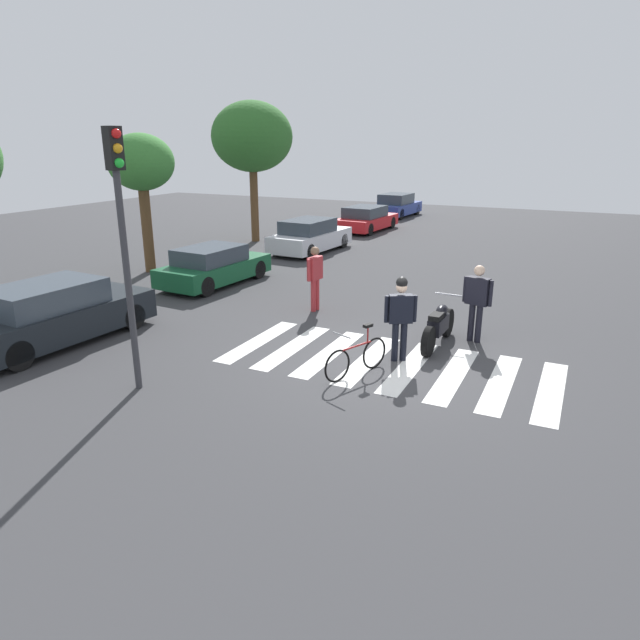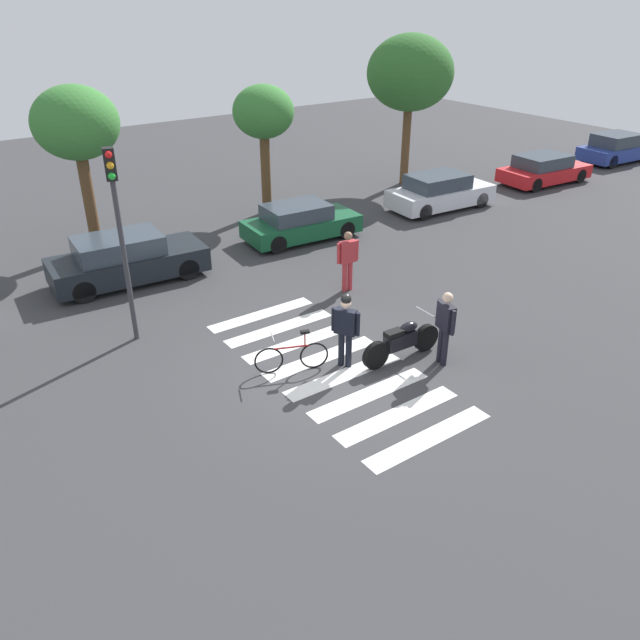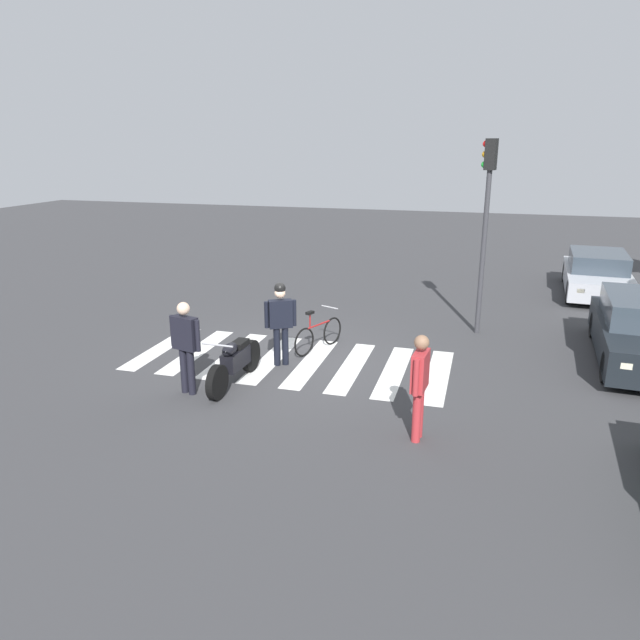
% 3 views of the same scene
% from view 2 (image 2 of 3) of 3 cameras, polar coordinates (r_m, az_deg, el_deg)
% --- Properties ---
extents(ground_plane, '(60.00, 60.00, 0.00)m').
position_cam_2_polar(ground_plane, '(14.40, 1.08, -4.22)').
color(ground_plane, '#38383A').
extents(police_motorcycle, '(2.15, 0.62, 1.05)m').
position_cam_2_polar(police_motorcycle, '(14.57, 7.37, -1.92)').
color(police_motorcycle, black).
rests_on(police_motorcycle, ground_plane).
extents(leaning_bicycle, '(1.57, 0.72, 0.99)m').
position_cam_2_polar(leaning_bicycle, '(14.08, -2.55, -3.31)').
color(leaning_bicycle, black).
rests_on(leaning_bicycle, ground_plane).
extents(officer_on_foot, '(0.42, 0.60, 1.80)m').
position_cam_2_polar(officer_on_foot, '(13.93, 2.32, -0.47)').
color(officer_on_foot, black).
rests_on(officer_on_foot, ground_plane).
extents(officer_by_motorcycle, '(0.32, 0.68, 1.78)m').
position_cam_2_polar(officer_by_motorcycle, '(14.30, 11.24, -0.29)').
color(officer_by_motorcycle, black).
rests_on(officer_by_motorcycle, ground_plane).
extents(pedestrian_bystander, '(0.69, 0.25, 1.75)m').
position_cam_2_polar(pedestrian_bystander, '(17.62, 2.52, 5.69)').
color(pedestrian_bystander, '#B22D33').
rests_on(pedestrian_bystander, ground_plane).
extents(crosswalk_stripes, '(2.98, 6.75, 0.01)m').
position_cam_2_polar(crosswalk_stripes, '(14.40, 1.08, -4.21)').
color(crosswalk_stripes, silver).
rests_on(crosswalk_stripes, ground_plane).
extents(car_black_suv, '(4.50, 2.04, 1.41)m').
position_cam_2_polar(car_black_suv, '(19.15, -17.10, 5.22)').
color(car_black_suv, black).
rests_on(car_black_suv, ground_plane).
extents(car_green_compact, '(4.01, 1.94, 1.24)m').
position_cam_2_polar(car_green_compact, '(21.61, -1.79, 8.79)').
color(car_green_compact, black).
rests_on(car_green_compact, ground_plane).
extents(car_white_van, '(4.28, 2.02, 1.35)m').
position_cam_2_polar(car_white_van, '(25.25, 10.76, 11.27)').
color(car_white_van, black).
rests_on(car_white_van, ground_plane).
extents(car_red_convertible, '(4.22, 2.08, 1.25)m').
position_cam_2_polar(car_red_convertible, '(29.93, 19.56, 12.68)').
color(car_red_convertible, black).
rests_on(car_red_convertible, ground_plane).
extents(car_blue_hatchback, '(4.05, 2.03, 1.36)m').
position_cam_2_polar(car_blue_hatchback, '(35.18, 25.21, 13.85)').
color(car_blue_hatchback, black).
rests_on(car_blue_hatchback, ground_plane).
extents(traffic_light_pole, '(0.30, 0.35, 4.64)m').
position_cam_2_polar(traffic_light_pole, '(14.94, -17.76, 8.76)').
color(traffic_light_pole, '#38383D').
rests_on(traffic_light_pole, ground_plane).
extents(street_tree_mid, '(2.59, 2.59, 5.14)m').
position_cam_2_polar(street_tree_mid, '(21.19, -21.19, 16.10)').
color(street_tree_mid, brown).
rests_on(street_tree_mid, ground_plane).
extents(street_tree_far, '(2.20, 2.20, 4.66)m').
position_cam_2_polar(street_tree_far, '(23.73, -5.13, 18.03)').
color(street_tree_far, brown).
rests_on(street_tree_far, ground_plane).
extents(street_tree_end, '(3.53, 3.53, 6.07)m').
position_cam_2_polar(street_tree_end, '(27.74, 8.15, 21.18)').
color(street_tree_end, brown).
rests_on(street_tree_end, ground_plane).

